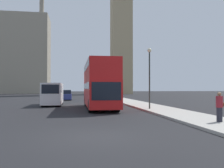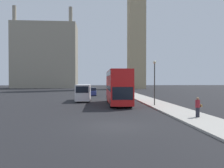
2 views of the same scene
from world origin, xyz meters
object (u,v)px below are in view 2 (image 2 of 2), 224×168
(clock_tower, at_px, (136,1))
(white_van, at_px, (83,92))
(street_lamp, at_px, (155,76))
(parked_sedan, at_px, (92,92))
(red_double_decker_bus, at_px, (118,86))
(pedestrian, at_px, (198,107))

(clock_tower, xyz_separation_m, white_van, (-17.93, -53.86, -33.69))
(white_van, bearing_deg, street_lamp, -40.74)
(street_lamp, height_order, parked_sedan, street_lamp)
(clock_tower, height_order, street_lamp, clock_tower)
(red_double_decker_bus, bearing_deg, street_lamp, -31.32)
(white_van, xyz_separation_m, pedestrian, (9.95, -16.39, -0.40))
(white_van, bearing_deg, parked_sedan, 85.32)
(red_double_decker_bus, xyz_separation_m, parked_sedan, (-3.66, 18.06, -1.68))
(clock_tower, xyz_separation_m, pedestrian, (-7.98, -70.24, -34.08))
(clock_tower, bearing_deg, street_lamp, -98.41)
(street_lamp, bearing_deg, parked_sedan, 110.73)
(white_van, xyz_separation_m, street_lamp, (8.84, -7.61, 2.32))
(street_lamp, distance_m, parked_sedan, 22.18)
(parked_sedan, bearing_deg, red_double_decker_bus, -78.54)
(clock_tower, height_order, pedestrian, clock_tower)
(red_double_decker_bus, xyz_separation_m, street_lamp, (4.12, -2.51, 1.24))
(street_lamp, xyz_separation_m, parked_sedan, (-7.78, 20.56, -2.92))
(red_double_decker_bus, bearing_deg, clock_tower, 77.38)
(pedestrian, distance_m, parked_sedan, 30.66)
(pedestrian, height_order, parked_sedan, pedestrian)
(red_double_decker_bus, relative_size, white_van, 1.68)
(pedestrian, bearing_deg, red_double_decker_bus, 114.86)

